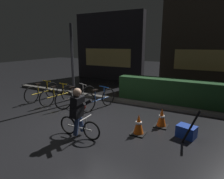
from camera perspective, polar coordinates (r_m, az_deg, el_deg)
ground_plane at (r=5.69m, az=-4.68°, el=-9.90°), size 40.00×40.00×0.00m
sidewalk_curb at (r=7.50m, az=4.38°, el=-3.53°), size 12.00×0.24×0.12m
hedge_row at (r=7.76m, az=19.44°, el=-0.62°), size 4.80×0.70×0.92m
storefront_left at (r=12.41m, az=-0.89°, el=12.65°), size 4.59×0.54×4.13m
storefront_right at (r=11.58m, az=28.45°, el=13.17°), size 5.48×0.54×5.02m
street_post at (r=7.28m, az=-11.73°, el=7.19°), size 0.10×0.10×2.97m
parked_bike_leftmost at (r=8.26m, az=-20.20°, el=-0.67°), size 0.46×1.66×0.76m
parked_bike_left_mid at (r=7.60m, az=-15.92°, el=-1.58°), size 0.46×1.61×0.75m
parked_bike_center_left at (r=7.10m, az=-10.53°, el=-2.15°), size 0.63×1.66×0.80m
parked_bike_center_right at (r=6.74m, az=-3.98°, el=-2.96°), size 0.51×1.62×0.76m
traffic_cone_near at (r=4.96m, az=7.98°, el=-10.37°), size 0.36×0.36×0.54m
traffic_cone_far at (r=5.51m, az=14.65°, el=-8.26°), size 0.36×0.36×0.53m
blue_crate at (r=5.15m, az=21.40°, el=-11.63°), size 0.51×0.43×0.30m
cyclist at (r=4.74m, az=-9.97°, el=-6.81°), size 1.19×0.51×1.25m
closed_umbrella at (r=4.81m, az=22.59°, el=-10.27°), size 0.36×0.21×0.80m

